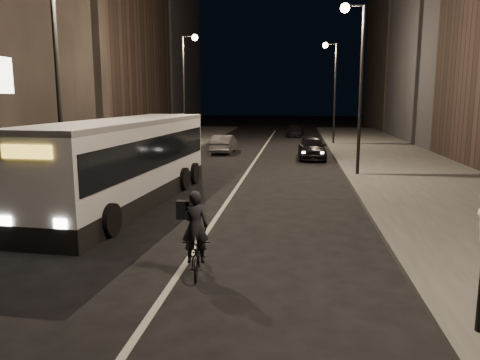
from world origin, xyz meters
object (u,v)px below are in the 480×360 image
(car_near, at_px, (312,148))
(streetlight_right_mid, at_px, (356,67))
(streetlight_left_near, at_px, (64,54))
(car_mid, at_px, (224,144))
(streetlight_left_far, at_px, (187,77))
(city_bus, at_px, (127,158))
(cyclist_on_bicycle, at_px, (197,246))
(streetlight_right_far, at_px, (332,79))
(car_far, at_px, (295,131))

(car_near, bearing_deg, streetlight_right_mid, -75.82)
(streetlight_left_near, xyz_separation_m, car_mid, (2.77, 17.32, -4.71))
(streetlight_left_far, bearing_deg, city_bus, -84.20)
(car_near, bearing_deg, car_mid, 155.89)
(streetlight_left_near, height_order, cyclist_on_bicycle, streetlight_left_near)
(streetlight_left_far, distance_m, car_near, 10.55)
(cyclist_on_bicycle, bearing_deg, city_bus, 111.26)
(streetlight_right_far, bearing_deg, streetlight_left_far, -150.64)
(car_near, height_order, car_mid, car_near)
(cyclist_on_bicycle, distance_m, car_near, 20.62)
(streetlight_right_mid, xyz_separation_m, streetlight_left_far, (-10.66, 10.00, 0.00))
(streetlight_left_far, relative_size, car_near, 1.88)
(cyclist_on_bicycle, bearing_deg, car_near, 71.36)
(city_bus, bearing_deg, streetlight_right_far, 72.53)
(streetlight_left_near, relative_size, cyclist_on_bicycle, 4.19)
(streetlight_right_mid, bearing_deg, car_near, 104.95)
(streetlight_left_near, distance_m, cyclist_on_bicycle, 9.37)
(streetlight_right_mid, relative_size, streetlight_left_near, 1.00)
(streetlight_right_far, bearing_deg, streetlight_right_mid, -90.00)
(streetlight_left_near, xyz_separation_m, car_near, (8.88, 14.68, -4.63))
(streetlight_left_far, height_order, cyclist_on_bicycle, streetlight_left_far)
(city_bus, bearing_deg, streetlight_right_mid, 42.03)
(cyclist_on_bicycle, xyz_separation_m, car_far, (1.98, 37.99, -0.09))
(streetlight_right_far, distance_m, streetlight_left_far, 12.24)
(streetlight_right_far, xyz_separation_m, car_far, (-2.94, 8.29, -4.80))
(streetlight_right_mid, distance_m, city_bus, 11.96)
(streetlight_right_mid, height_order, city_bus, streetlight_right_mid)
(streetlight_right_far, relative_size, cyclist_on_bicycle, 4.19)
(streetlight_right_mid, distance_m, car_far, 24.94)
(streetlight_left_near, bearing_deg, cyclist_on_bicycle, -44.78)
(car_mid, bearing_deg, car_near, 157.56)
(streetlight_right_mid, bearing_deg, cyclist_on_bicycle, -109.75)
(city_bus, bearing_deg, cyclist_on_bicycle, -55.15)
(streetlight_right_far, bearing_deg, car_mid, -139.77)
(car_near, bearing_deg, city_bus, -118.25)
(streetlight_right_mid, relative_size, streetlight_left_far, 1.00)
(streetlight_left_far, xyz_separation_m, car_mid, (2.77, -0.68, -4.71))
(car_mid, bearing_deg, city_bus, 87.30)
(car_mid, bearing_deg, streetlight_left_far, -12.95)
(streetlight_left_near, distance_m, car_near, 17.77)
(cyclist_on_bicycle, distance_m, car_mid, 23.21)
(city_bus, xyz_separation_m, car_mid, (1.03, 16.38, -1.05))
(cyclist_on_bicycle, bearing_deg, car_mid, 87.48)
(city_bus, bearing_deg, streetlight_left_far, 99.49)
(car_near, xyz_separation_m, car_far, (-1.16, 17.61, -0.18))
(streetlight_right_mid, height_order, streetlight_right_far, same)
(cyclist_on_bicycle, relative_size, car_mid, 0.49)
(streetlight_left_near, bearing_deg, streetlight_right_far, 66.04)
(car_near, relative_size, car_mid, 1.09)
(streetlight_right_far, xyz_separation_m, city_bus, (-8.93, -23.06, -3.66))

